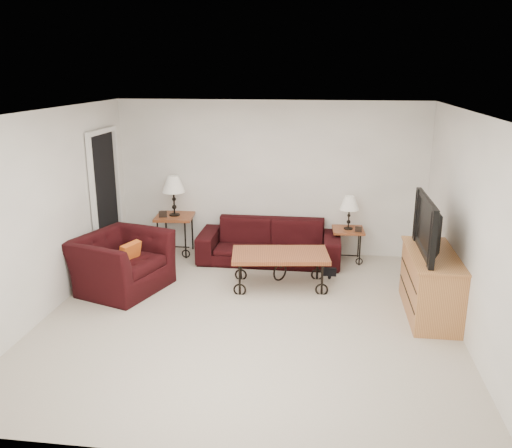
{
  "coord_description": "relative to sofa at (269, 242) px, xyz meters",
  "views": [
    {
      "loc": [
        0.87,
        -5.9,
        2.95
      ],
      "look_at": [
        0.0,
        0.7,
        1.0
      ],
      "focal_mm": 37.05,
      "sensor_mm": 36.0,
      "label": 1
    }
  ],
  "objects": [
    {
      "name": "ground",
      "position": [
        -0.04,
        -2.02,
        -0.33
      ],
      "size": [
        5.0,
        5.0,
        0.0
      ],
      "primitive_type": "plane",
      "color": "beige",
      "rests_on": "ground"
    },
    {
      "name": "wall_back",
      "position": [
        -0.04,
        0.48,
        0.92
      ],
      "size": [
        5.0,
        0.02,
        2.5
      ],
      "primitive_type": "cube",
      "color": "white",
      "rests_on": "ground"
    },
    {
      "name": "wall_front",
      "position": [
        -0.04,
        -4.52,
        0.92
      ],
      "size": [
        5.0,
        0.02,
        2.5
      ],
      "primitive_type": "cube",
      "color": "white",
      "rests_on": "ground"
    },
    {
      "name": "wall_left",
      "position": [
        -2.54,
        -2.02,
        0.92
      ],
      "size": [
        0.02,
        5.0,
        2.5
      ],
      "primitive_type": "cube",
      "color": "white",
      "rests_on": "ground"
    },
    {
      "name": "wall_right",
      "position": [
        2.46,
        -2.02,
        0.92
      ],
      "size": [
        0.02,
        5.0,
        2.5
      ],
      "primitive_type": "cube",
      "color": "white",
      "rests_on": "ground"
    },
    {
      "name": "ceiling",
      "position": [
        -0.04,
        -2.02,
        2.17
      ],
      "size": [
        5.0,
        5.0,
        0.0
      ],
      "primitive_type": "plane",
      "color": "white",
      "rests_on": "wall_back"
    },
    {
      "name": "doorway",
      "position": [
        -2.51,
        -0.37,
        0.69
      ],
      "size": [
        0.08,
        0.94,
        2.04
      ],
      "primitive_type": "cube",
      "color": "black",
      "rests_on": "ground"
    },
    {
      "name": "sofa",
      "position": [
        0.0,
        0.0,
        0.0
      ],
      "size": [
        2.23,
        0.87,
        0.65
      ],
      "primitive_type": "imported",
      "color": "black",
      "rests_on": "ground"
    },
    {
      "name": "side_table_left",
      "position": [
        -1.59,
        0.18,
        0.0
      ],
      "size": [
        0.65,
        0.65,
        0.65
      ],
      "primitive_type": "cube",
      "rotation": [
        0.0,
        0.0,
        0.08
      ],
      "color": "brown",
      "rests_on": "ground"
    },
    {
      "name": "side_table_right",
      "position": [
        1.23,
        0.18,
        -0.06
      ],
      "size": [
        0.52,
        0.52,
        0.53
      ],
      "primitive_type": "cube",
      "rotation": [
        0.0,
        0.0,
        0.06
      ],
      "color": "brown",
      "rests_on": "ground"
    },
    {
      "name": "lamp_left",
      "position": [
        -1.59,
        0.18,
        0.66
      ],
      "size": [
        0.4,
        0.4,
        0.65
      ],
      "primitive_type": null,
      "rotation": [
        0.0,
        0.0,
        0.08
      ],
      "color": "black",
      "rests_on": "side_table_left"
    },
    {
      "name": "lamp_right",
      "position": [
        1.23,
        0.18,
        0.47
      ],
      "size": [
        0.32,
        0.32,
        0.53
      ],
      "primitive_type": null,
      "rotation": [
        0.0,
        0.0,
        0.06
      ],
      "color": "black",
      "rests_on": "side_table_right"
    },
    {
      "name": "photo_frame_left",
      "position": [
        -1.74,
        0.03,
        0.38
      ],
      "size": [
        0.13,
        0.05,
        0.11
      ],
      "primitive_type": "cube",
      "rotation": [
        0.0,
        0.0,
        0.26
      ],
      "color": "black",
      "rests_on": "side_table_left"
    },
    {
      "name": "photo_frame_right",
      "position": [
        1.38,
        0.03,
        0.25
      ],
      "size": [
        0.11,
        0.03,
        0.09
      ],
      "primitive_type": "cube",
      "rotation": [
        0.0,
        0.0,
        -0.15
      ],
      "color": "black",
      "rests_on": "side_table_right"
    },
    {
      "name": "coffee_table",
      "position": [
        0.26,
        -1.01,
        -0.08
      ],
      "size": [
        1.41,
        0.89,
        0.5
      ],
      "primitive_type": "cube",
      "rotation": [
        0.0,
        0.0,
        0.13
      ],
      "color": "brown",
      "rests_on": "ground"
    },
    {
      "name": "armchair",
      "position": [
        -1.92,
        -1.37,
        0.06
      ],
      "size": [
        1.37,
        1.47,
        0.77
      ],
      "primitive_type": "imported",
      "rotation": [
        0.0,
        0.0,
        1.24
      ],
      "color": "black",
      "rests_on": "ground"
    },
    {
      "name": "throw_pillow",
      "position": [
        -1.77,
        -1.42,
        0.19
      ],
      "size": [
        0.2,
        0.36,
        0.35
      ],
      "primitive_type": "cube",
      "rotation": [
        0.0,
        0.0,
        1.24
      ],
      "color": "#C44B19",
      "rests_on": "armchair"
    },
    {
      "name": "tv_stand",
      "position": [
        2.19,
        -1.63,
        0.08
      ],
      "size": [
        0.56,
        1.34,
        0.8
      ],
      "primitive_type": "cube",
      "color": "#C48849",
      "rests_on": "ground"
    },
    {
      "name": "television",
      "position": [
        2.17,
        -1.63,
        0.82
      ],
      "size": [
        0.16,
        1.2,
        0.69
      ],
      "primitive_type": "imported",
      "rotation": [
        0.0,
        0.0,
        -1.57
      ],
      "color": "black",
      "rests_on": "tv_stand"
    },
    {
      "name": "backpack",
      "position": [
        0.95,
        -0.65,
        -0.14
      ],
      "size": [
        0.33,
        0.28,
        0.38
      ],
      "primitive_type": "ellipsoid",
      "rotation": [
        0.0,
        0.0,
        0.2
      ],
      "color": "black",
      "rests_on": "ground"
    }
  ]
}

